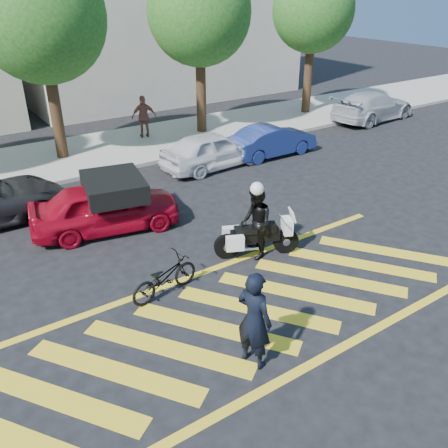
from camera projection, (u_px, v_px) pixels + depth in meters
ground at (238, 317)px, 10.10m from camera, size 90.00×90.00×0.00m
sidewalk at (63, 158)px, 18.90m from camera, size 60.00×5.00×0.15m
crosswalk at (237, 318)px, 10.08m from camera, size 12.33×4.00×0.01m
tree_center at (44, 22)px, 16.71m from camera, size 4.60×4.60×7.56m
tree_right at (201, 16)px, 19.97m from camera, size 4.40×4.40×7.41m
tree_far_right at (314, 14)px, 23.26m from camera, size 4.00×4.00×7.10m
officer_bike at (254, 320)px, 8.48m from camera, size 0.66×0.83×1.97m
bicycle at (165, 277)px, 10.63m from camera, size 1.84×0.91×0.92m
police_motorcycle at (256, 237)px, 12.15m from camera, size 2.10×1.22×0.99m
officer_moto at (256, 223)px, 11.94m from camera, size 1.03×1.13×1.90m
red_convertible at (106, 207)px, 13.35m from camera, size 4.38×2.45×1.41m
parked_mid_right at (213, 150)px, 17.89m from camera, size 4.19×1.88×1.40m
parked_right at (272, 141)px, 19.17m from camera, size 3.80×1.36×1.25m
parked_far_right at (373, 106)px, 24.00m from camera, size 5.12×2.41×1.44m
pedestrian_right at (144, 117)px, 20.82m from camera, size 1.15×0.72×1.83m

